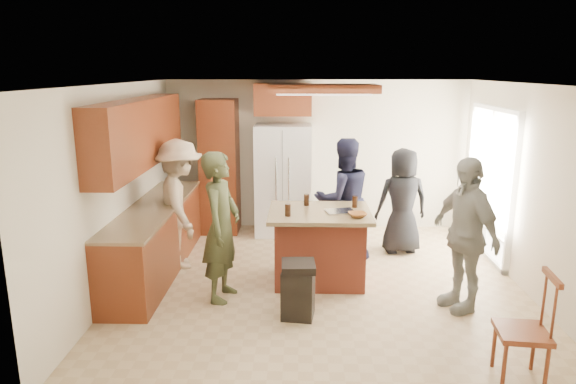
{
  "coord_description": "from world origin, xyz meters",
  "views": [
    {
      "loc": [
        -0.26,
        -6.08,
        2.67
      ],
      "look_at": [
        -0.42,
        0.24,
        1.15
      ],
      "focal_mm": 32.0,
      "sensor_mm": 36.0,
      "label": 1
    }
  ],
  "objects_px": {
    "person_behind_right": "(402,201)",
    "spindle_chair": "(525,332)",
    "person_side_right": "(464,234)",
    "person_behind_left": "(343,199)",
    "trash_bin": "(298,289)",
    "person_counter": "(180,204)",
    "refrigerator": "(283,180)",
    "kitchen_island": "(319,245)",
    "person_front_left": "(221,227)"
  },
  "relations": [
    {
      "from": "person_front_left",
      "to": "person_behind_right",
      "type": "height_order",
      "value": "person_front_left"
    },
    {
      "from": "person_behind_left",
      "to": "trash_bin",
      "type": "relative_size",
      "value": 2.77
    },
    {
      "from": "person_counter",
      "to": "refrigerator",
      "type": "xyz_separation_m",
      "value": [
        1.35,
        1.52,
        0.02
      ]
    },
    {
      "from": "spindle_chair",
      "to": "person_front_left",
      "type": "bearing_deg",
      "value": 150.84
    },
    {
      "from": "refrigerator",
      "to": "trash_bin",
      "type": "distance_m",
      "value": 3.06
    },
    {
      "from": "person_side_right",
      "to": "spindle_chair",
      "type": "distance_m",
      "value": 1.48
    },
    {
      "from": "spindle_chair",
      "to": "person_side_right",
      "type": "bearing_deg",
      "value": 94.74
    },
    {
      "from": "person_behind_right",
      "to": "trash_bin",
      "type": "xyz_separation_m",
      "value": [
        -1.51,
        -2.12,
        -0.46
      ]
    },
    {
      "from": "person_behind_left",
      "to": "person_behind_right",
      "type": "height_order",
      "value": "person_behind_left"
    },
    {
      "from": "person_side_right",
      "to": "person_behind_left",
      "type": "bearing_deg",
      "value": -163.7
    },
    {
      "from": "trash_bin",
      "to": "spindle_chair",
      "type": "bearing_deg",
      "value": -30.01
    },
    {
      "from": "kitchen_island",
      "to": "refrigerator",
      "type": "bearing_deg",
      "value": 104.83
    },
    {
      "from": "kitchen_island",
      "to": "person_counter",
      "type": "bearing_deg",
      "value": 166.02
    },
    {
      "from": "person_behind_left",
      "to": "person_side_right",
      "type": "xyz_separation_m",
      "value": [
        1.22,
        -1.57,
        0.01
      ]
    },
    {
      "from": "person_side_right",
      "to": "trash_bin",
      "type": "xyz_separation_m",
      "value": [
        -1.85,
        -0.28,
        -0.56
      ]
    },
    {
      "from": "person_front_left",
      "to": "refrigerator",
      "type": "distance_m",
      "value": 2.61
    },
    {
      "from": "kitchen_island",
      "to": "spindle_chair",
      "type": "height_order",
      "value": "spindle_chair"
    },
    {
      "from": "trash_bin",
      "to": "person_front_left",
      "type": "bearing_deg",
      "value": 152.73
    },
    {
      "from": "person_counter",
      "to": "spindle_chair",
      "type": "relative_size",
      "value": 1.77
    },
    {
      "from": "person_side_right",
      "to": "kitchen_island",
      "type": "bearing_deg",
      "value": -136.27
    },
    {
      "from": "person_counter",
      "to": "trash_bin",
      "type": "distance_m",
      "value": 2.26
    },
    {
      "from": "person_side_right",
      "to": "trash_bin",
      "type": "distance_m",
      "value": 1.95
    },
    {
      "from": "person_side_right",
      "to": "trash_bin",
      "type": "relative_size",
      "value": 2.78
    },
    {
      "from": "person_counter",
      "to": "refrigerator",
      "type": "height_order",
      "value": "refrigerator"
    },
    {
      "from": "refrigerator",
      "to": "spindle_chair",
      "type": "xyz_separation_m",
      "value": [
        2.23,
        -4.13,
        -0.45
      ]
    },
    {
      "from": "person_front_left",
      "to": "refrigerator",
      "type": "relative_size",
      "value": 0.98
    },
    {
      "from": "person_front_left",
      "to": "trash_bin",
      "type": "height_order",
      "value": "person_front_left"
    },
    {
      "from": "refrigerator",
      "to": "kitchen_island",
      "type": "bearing_deg",
      "value": -75.17
    },
    {
      "from": "person_behind_left",
      "to": "person_side_right",
      "type": "relative_size",
      "value": 0.99
    },
    {
      "from": "refrigerator",
      "to": "spindle_chair",
      "type": "relative_size",
      "value": 1.81
    },
    {
      "from": "trash_bin",
      "to": "kitchen_island",
      "type": "bearing_deg",
      "value": 75.51
    },
    {
      "from": "person_behind_right",
      "to": "person_behind_left",
      "type": "bearing_deg",
      "value": 8.59
    },
    {
      "from": "person_behind_right",
      "to": "trash_bin",
      "type": "relative_size",
      "value": 2.48
    },
    {
      "from": "person_behind_left",
      "to": "person_behind_right",
      "type": "xyz_separation_m",
      "value": [
        0.89,
        0.27,
        -0.09
      ]
    },
    {
      "from": "person_side_right",
      "to": "person_counter",
      "type": "xyz_separation_m",
      "value": [
        -3.47,
        1.2,
        0.01
      ]
    },
    {
      "from": "person_front_left",
      "to": "person_behind_left",
      "type": "distance_m",
      "value": 2.06
    },
    {
      "from": "person_front_left",
      "to": "trash_bin",
      "type": "distance_m",
      "value": 1.16
    },
    {
      "from": "person_front_left",
      "to": "person_side_right",
      "type": "distance_m",
      "value": 2.75
    },
    {
      "from": "refrigerator",
      "to": "kitchen_island",
      "type": "distance_m",
      "value": 2.1
    },
    {
      "from": "refrigerator",
      "to": "trash_bin",
      "type": "xyz_separation_m",
      "value": [
        0.27,
        -2.99,
        -0.58
      ]
    },
    {
      "from": "person_behind_right",
      "to": "spindle_chair",
      "type": "xyz_separation_m",
      "value": [
        0.45,
        -3.25,
        -0.33
      ]
    },
    {
      "from": "person_behind_left",
      "to": "spindle_chair",
      "type": "bearing_deg",
      "value": 97.46
    },
    {
      "from": "person_behind_right",
      "to": "spindle_chair",
      "type": "height_order",
      "value": "person_behind_right"
    },
    {
      "from": "person_behind_right",
      "to": "kitchen_island",
      "type": "distance_m",
      "value": 1.7
    },
    {
      "from": "person_counter",
      "to": "person_behind_right",
      "type": "bearing_deg",
      "value": -99.83
    },
    {
      "from": "person_behind_left",
      "to": "person_counter",
      "type": "relative_size",
      "value": 0.99
    },
    {
      "from": "person_counter",
      "to": "kitchen_island",
      "type": "height_order",
      "value": "person_counter"
    },
    {
      "from": "kitchen_island",
      "to": "trash_bin",
      "type": "xyz_separation_m",
      "value": [
        -0.26,
        -1.01,
        -0.16
      ]
    },
    {
      "from": "person_side_right",
      "to": "spindle_chair",
      "type": "xyz_separation_m",
      "value": [
        0.12,
        -1.41,
        -0.42
      ]
    },
    {
      "from": "kitchen_island",
      "to": "person_front_left",
      "type": "bearing_deg",
      "value": -154.86
    }
  ]
}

